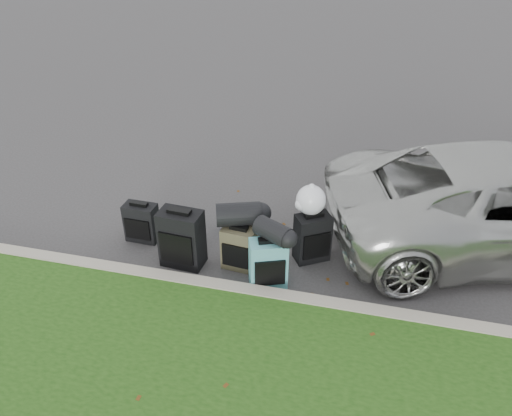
% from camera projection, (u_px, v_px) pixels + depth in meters
% --- Properties ---
extents(ground, '(120.00, 120.00, 0.00)m').
position_uv_depth(ground, '(260.00, 249.00, 7.04)').
color(ground, '#383535').
rests_on(ground, ground).
extents(curb, '(120.00, 0.18, 0.15)m').
position_uv_depth(curb, '(241.00, 292.00, 6.18)').
color(curb, '#9E937F').
rests_on(curb, ground).
extents(suitcase_small_black, '(0.47, 0.27, 0.57)m').
position_uv_depth(suitcase_small_black, '(142.00, 222.00, 7.10)').
color(suitcase_small_black, black).
rests_on(suitcase_small_black, ground).
extents(suitcase_large_black_left, '(0.58, 0.37, 0.80)m').
position_uv_depth(suitcase_large_black_left, '(182.00, 238.00, 6.57)').
color(suitcase_large_black_left, black).
rests_on(suitcase_large_black_left, ground).
extents(suitcase_olive, '(0.46, 0.31, 0.60)m').
position_uv_depth(suitcase_olive, '(239.00, 248.00, 6.56)').
color(suitcase_olive, '#3C3725').
rests_on(suitcase_olive, ground).
extents(suitcase_teal, '(0.53, 0.42, 0.66)m').
position_uv_depth(suitcase_teal, '(268.00, 263.00, 6.24)').
color(suitcase_teal, teal).
rests_on(suitcase_teal, ground).
extents(suitcase_large_black_right, '(0.53, 0.47, 0.68)m').
position_uv_depth(suitcase_large_black_right, '(312.00, 238.00, 6.69)').
color(suitcase_large_black_right, black).
rests_on(suitcase_large_black_right, ground).
extents(tote_green, '(0.31, 0.28, 0.29)m').
position_uv_depth(tote_green, '(175.00, 221.00, 7.39)').
color(tote_green, '#1B7D2A').
rests_on(tote_green, ground).
extents(tote_navy, '(0.31, 0.28, 0.27)m').
position_uv_depth(tote_navy, '(231.00, 223.00, 7.36)').
color(tote_navy, navy).
rests_on(tote_navy, ground).
extents(duffel_left, '(0.64, 0.48, 0.31)m').
position_uv_depth(duffel_left, '(238.00, 214.00, 6.42)').
color(duffel_left, black).
rests_on(duffel_left, suitcase_olive).
extents(duffel_right, '(0.52, 0.44, 0.26)m').
position_uv_depth(duffel_right, '(273.00, 231.00, 6.03)').
color(duffel_right, black).
rests_on(duffel_right, suitcase_teal).
extents(trash_bag, '(0.39, 0.39, 0.39)m').
position_uv_depth(trash_bag, '(311.00, 200.00, 6.47)').
color(trash_bag, white).
rests_on(trash_bag, suitcase_large_black_right).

